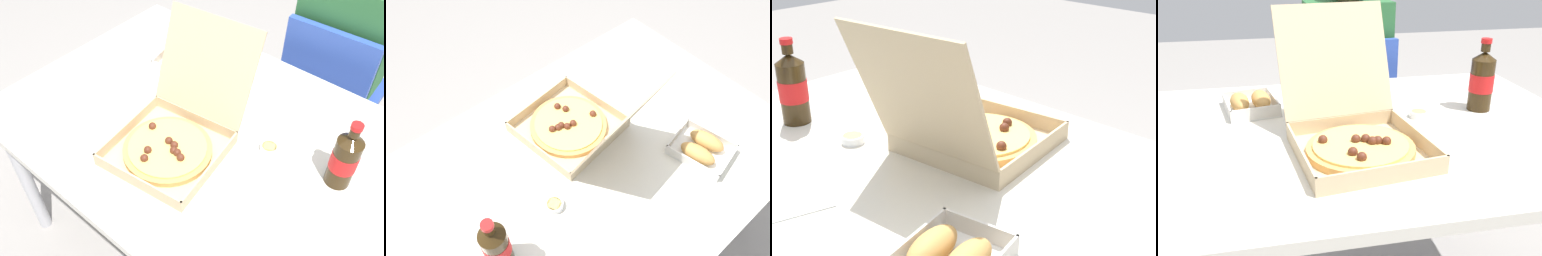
{
  "view_description": "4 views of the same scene",
  "coord_description": "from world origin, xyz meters",
  "views": [
    {
      "loc": [
        0.57,
        -0.75,
        1.66
      ],
      "look_at": [
        -0.0,
        -0.08,
        0.76
      ],
      "focal_mm": 39.45,
      "sensor_mm": 36.0,
      "label": 1
    },
    {
      "loc": [
        0.49,
        0.49,
        1.75
      ],
      "look_at": [
        -0.03,
        -0.11,
        0.75
      ],
      "focal_mm": 35.29,
      "sensor_mm": 36.0,
      "label": 2
    },
    {
      "loc": [
        -0.77,
        0.66,
        1.25
      ],
      "look_at": [
        -0.03,
        -0.1,
        0.76
      ],
      "focal_mm": 48.08,
      "sensor_mm": 36.0,
      "label": 3
    },
    {
      "loc": [
        -0.24,
        -1.05,
        1.17
      ],
      "look_at": [
        -0.03,
        -0.04,
        0.72
      ],
      "focal_mm": 38.64,
      "sensor_mm": 36.0,
      "label": 4
    }
  ],
  "objects": [
    {
      "name": "dipping_sauce_cup",
      "position": [
        0.2,
        0.05,
        0.71
      ],
      "size": [
        0.06,
        0.06,
        0.02
      ],
      "color": "white",
      "rests_on": "dining_table"
    },
    {
      "name": "dining_table",
      "position": [
        0.0,
        0.0,
        0.63
      ],
      "size": [
        1.34,
        0.93,
        0.7
      ],
      "color": "silver",
      "rests_on": "ground_plane"
    },
    {
      "name": "paper_menu",
      "position": [
        0.11,
        0.27,
        0.7
      ],
      "size": [
        0.24,
        0.21,
        0.0
      ],
      "primitive_type": "cube",
      "rotation": [
        0.0,
        0.0,
        -0.3
      ],
      "color": "white",
      "rests_on": "dining_table"
    },
    {
      "name": "cola_bottle",
      "position": [
        0.41,
        0.08,
        0.79
      ],
      "size": [
        0.07,
        0.07,
        0.22
      ],
      "color": "#33230F",
      "rests_on": "dining_table"
    },
    {
      "name": "bread_side_box",
      "position": [
        -0.3,
        0.21,
        0.73
      ],
      "size": [
        0.18,
        0.22,
        0.06
      ],
      "color": "white",
      "rests_on": "dining_table"
    },
    {
      "name": "pizza_box_open",
      "position": [
        -0.03,
        -0.12,
        0.75
      ],
      "size": [
        0.36,
        0.46,
        0.33
      ],
      "color": "tan",
      "rests_on": "dining_table"
    },
    {
      "name": "ground_plane",
      "position": [
        0.0,
        0.0,
        0.0
      ],
      "size": [
        10.0,
        10.0,
        0.0
      ],
      "primitive_type": "plane",
      "color": "gray"
    }
  ]
}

